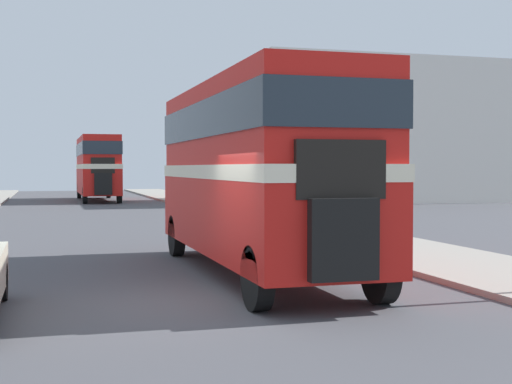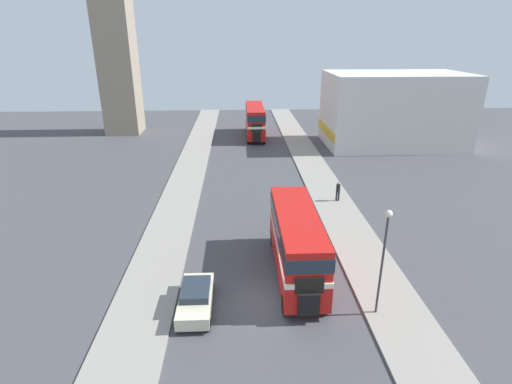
% 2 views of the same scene
% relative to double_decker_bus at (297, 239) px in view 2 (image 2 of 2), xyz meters
% --- Properties ---
extents(ground_plane, '(120.00, 120.00, 0.00)m').
position_rel_double_decker_bus_xyz_m(ground_plane, '(-1.92, -2.80, -2.39)').
color(ground_plane, '#47474C').
extents(sidewalk_right, '(3.50, 120.00, 0.12)m').
position_rel_double_decker_bus_xyz_m(sidewalk_right, '(4.83, -2.80, -2.33)').
color(sidewalk_right, gray).
rests_on(sidewalk_right, ground_plane).
extents(sidewalk_left, '(3.50, 120.00, 0.12)m').
position_rel_double_decker_bus_xyz_m(sidewalk_left, '(-8.67, -2.80, -2.33)').
color(sidewalk_left, gray).
rests_on(sidewalk_left, ground_plane).
extents(double_decker_bus, '(2.44, 9.33, 4.01)m').
position_rel_double_decker_bus_xyz_m(double_decker_bus, '(0.00, 0.00, 0.00)').
color(double_decker_bus, red).
rests_on(double_decker_bus, ground_plane).
extents(bus_distant, '(2.43, 10.37, 4.34)m').
position_rel_double_decker_bus_xyz_m(bus_distant, '(-0.95, 35.43, 0.18)').
color(bus_distant, red).
rests_on(bus_distant, ground_plane).
extents(car_parked_near, '(1.70, 4.08, 1.35)m').
position_rel_double_decker_bus_xyz_m(car_parked_near, '(-5.76, -3.18, -1.67)').
color(car_parked_near, beige).
rests_on(car_parked_near, ground_plane).
extents(pedestrian_walking, '(0.35, 0.35, 1.75)m').
position_rel_double_decker_bus_xyz_m(pedestrian_walking, '(5.24, 11.05, -1.28)').
color(pedestrian_walking, '#282833').
rests_on(pedestrian_walking, sidewalk_right).
extents(street_lamp, '(0.36, 0.36, 5.86)m').
position_rel_double_decker_bus_xyz_m(street_lamp, '(3.71, -3.99, 1.57)').
color(street_lamp, '#38383D').
rests_on(street_lamp, sidewalk_right).
extents(church_tower, '(5.05, 5.05, 34.38)m').
position_rel_double_decker_bus_xyz_m(church_tower, '(-20.15, 39.03, 15.12)').
color(church_tower, gray).
rests_on(church_tower, ground_plane).
extents(shop_building_block, '(17.32, 10.38, 9.24)m').
position_rel_double_decker_bus_xyz_m(shop_building_block, '(16.80, 30.09, 2.23)').
color(shop_building_block, silver).
rests_on(shop_building_block, ground_plane).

